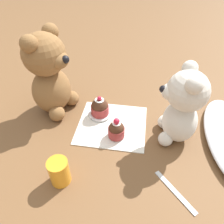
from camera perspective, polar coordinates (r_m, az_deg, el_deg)
The scene contains 9 objects.
ground_plane at distance 0.70m, azimuth 0.00°, elevation -3.43°, with size 4.00×4.00×0.00m, color brown.
knitted_placemat at distance 0.70m, azimuth 0.00°, elevation -3.25°, with size 0.20×0.21×0.01m, color silver.
teddy_bear_cream at distance 0.62m, azimuth 17.86°, elevation 1.34°, with size 0.12×0.13×0.23m.
teddy_bear_tan at distance 0.71m, azimuth -16.06°, elevation 9.48°, with size 0.16×0.16×0.28m.
cupcake_near_cream_bear at distance 0.64m, azimuth 1.15°, elevation -4.63°, with size 0.05×0.05×0.07m.
saucer_plate at distance 0.73m, azimuth -3.14°, elevation -0.42°, with size 0.07×0.07×0.01m, color silver.
cupcake_near_tan_bear at distance 0.71m, azimuth -3.22°, elevation 1.21°, with size 0.06×0.06×0.07m.
juice_glass at distance 0.56m, azimuth -13.63°, elevation -14.91°, with size 0.05×0.05×0.07m, color orange.
teaspoon at distance 0.58m, azimuth 16.16°, elevation -19.30°, with size 0.13×0.01×0.01m, color silver.
Camera 1 is at (0.49, 0.08, 0.50)m, focal length 35.00 mm.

